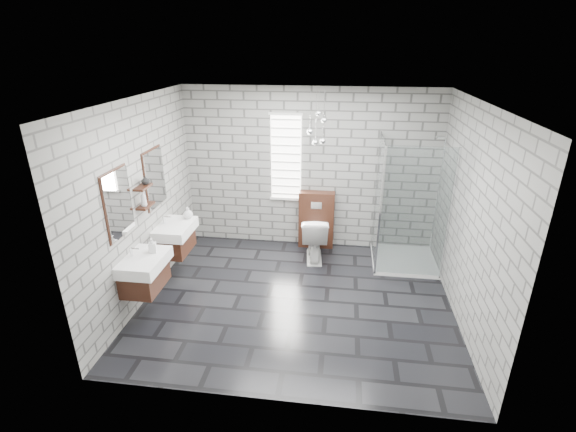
% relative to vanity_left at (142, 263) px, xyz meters
% --- Properties ---
extents(floor, '(4.20, 3.60, 0.02)m').
position_rel_vanity_left_xyz_m(floor, '(1.91, 0.59, -0.77)').
color(floor, black).
rests_on(floor, ground).
extents(ceiling, '(4.20, 3.60, 0.02)m').
position_rel_vanity_left_xyz_m(ceiling, '(1.91, 0.59, 1.95)').
color(ceiling, white).
rests_on(ceiling, wall_back).
extents(wall_back, '(4.20, 0.02, 2.70)m').
position_rel_vanity_left_xyz_m(wall_back, '(1.91, 2.40, 0.59)').
color(wall_back, gray).
rests_on(wall_back, floor).
extents(wall_front, '(4.20, 0.02, 2.70)m').
position_rel_vanity_left_xyz_m(wall_front, '(1.91, -1.22, 0.59)').
color(wall_front, gray).
rests_on(wall_front, floor).
extents(wall_left, '(0.02, 3.60, 2.70)m').
position_rel_vanity_left_xyz_m(wall_left, '(-0.20, 0.59, 0.59)').
color(wall_left, gray).
rests_on(wall_left, floor).
extents(wall_right, '(0.02, 3.60, 2.70)m').
position_rel_vanity_left_xyz_m(wall_right, '(4.02, 0.59, 0.59)').
color(wall_right, gray).
rests_on(wall_right, floor).
extents(vanity_left, '(0.47, 0.70, 1.57)m').
position_rel_vanity_left_xyz_m(vanity_left, '(0.00, 0.00, 0.00)').
color(vanity_left, '#3D1E12').
rests_on(vanity_left, wall_left).
extents(vanity_right, '(0.47, 0.70, 1.57)m').
position_rel_vanity_left_xyz_m(vanity_right, '(0.00, 1.02, 0.00)').
color(vanity_right, '#3D1E12').
rests_on(vanity_right, wall_left).
extents(shelf_lower, '(0.14, 0.30, 0.03)m').
position_rel_vanity_left_xyz_m(shelf_lower, '(-0.12, 0.54, 0.56)').
color(shelf_lower, '#3D1E12').
rests_on(shelf_lower, wall_left).
extents(shelf_upper, '(0.14, 0.30, 0.03)m').
position_rel_vanity_left_xyz_m(shelf_upper, '(-0.12, 0.54, 0.82)').
color(shelf_upper, '#3D1E12').
rests_on(shelf_upper, wall_left).
extents(window, '(0.56, 0.05, 1.48)m').
position_rel_vanity_left_xyz_m(window, '(1.51, 2.37, 0.79)').
color(window, white).
rests_on(window, wall_back).
extents(cistern_panel, '(0.60, 0.20, 1.00)m').
position_rel_vanity_left_xyz_m(cistern_panel, '(2.04, 2.29, -0.26)').
color(cistern_panel, '#3D1E12').
rests_on(cistern_panel, floor).
extents(flush_plate, '(0.18, 0.01, 0.12)m').
position_rel_vanity_left_xyz_m(flush_plate, '(2.04, 2.19, 0.04)').
color(flush_plate, silver).
rests_on(flush_plate, cistern_panel).
extents(shower_enclosure, '(1.00, 1.00, 2.03)m').
position_rel_vanity_left_xyz_m(shower_enclosure, '(3.41, 1.77, -0.25)').
color(shower_enclosure, white).
rests_on(shower_enclosure, floor).
extents(pendant_cluster, '(0.29, 0.26, 0.84)m').
position_rel_vanity_left_xyz_m(pendant_cluster, '(2.05, 1.95, 1.36)').
color(pendant_cluster, silver).
rests_on(pendant_cluster, ceiling).
extents(toilet, '(0.49, 0.78, 0.76)m').
position_rel_vanity_left_xyz_m(toilet, '(2.04, 1.84, -0.38)').
color(toilet, white).
rests_on(toilet, floor).
extents(soap_bottle_a, '(0.11, 0.11, 0.20)m').
position_rel_vanity_left_xyz_m(soap_bottle_a, '(0.10, 0.14, 0.19)').
color(soap_bottle_a, '#B2B2B2').
rests_on(soap_bottle_a, vanity_left).
extents(soap_bottle_b, '(0.18, 0.18, 0.18)m').
position_rel_vanity_left_xyz_m(soap_bottle_b, '(0.16, 1.26, 0.18)').
color(soap_bottle_b, '#B2B2B2').
rests_on(soap_bottle_b, vanity_right).
extents(soap_bottle_c, '(0.10, 0.10, 0.21)m').
position_rel_vanity_left_xyz_m(soap_bottle_c, '(-0.11, 0.49, 0.68)').
color(soap_bottle_c, '#B2B2B2').
rests_on(soap_bottle_c, shelf_lower).
extents(vase, '(0.12, 0.12, 0.11)m').
position_rel_vanity_left_xyz_m(vase, '(-0.11, 0.61, 0.90)').
color(vase, '#B2B2B2').
rests_on(vase, shelf_upper).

